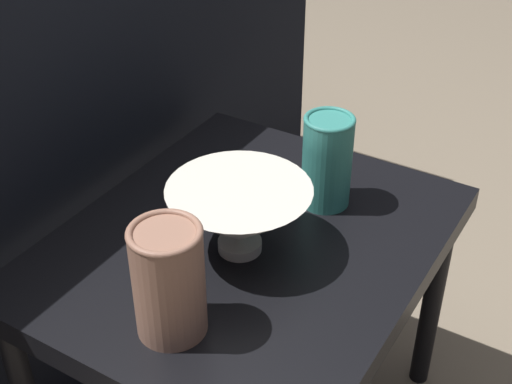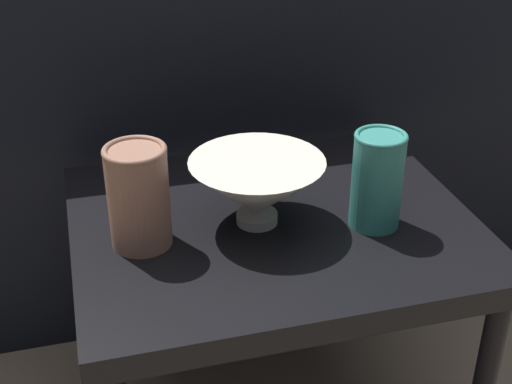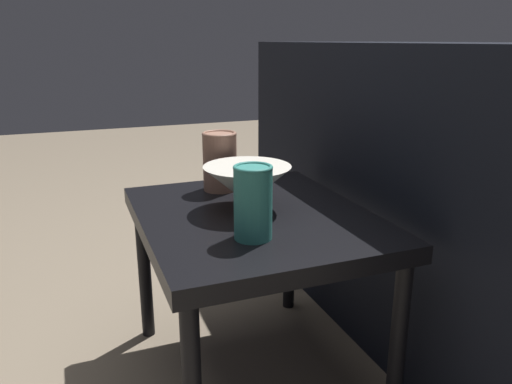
# 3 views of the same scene
# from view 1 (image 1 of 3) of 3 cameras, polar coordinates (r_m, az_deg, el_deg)

# --- Properties ---
(table) EXTENTS (0.63, 0.53, 0.45)m
(table) POSITION_cam_1_polar(r_m,az_deg,el_deg) (1.11, -0.77, -5.76)
(table) COLOR black
(table) RESTS_ON ground_plane
(bowl) EXTENTS (0.21, 0.21, 0.11)m
(bowl) POSITION_cam_1_polar(r_m,az_deg,el_deg) (1.02, -1.34, -1.91)
(bowl) COLOR silver
(bowl) RESTS_ON table
(vase_textured_left) EXTENTS (0.09, 0.09, 0.16)m
(vase_textured_left) POSITION_cam_1_polar(r_m,az_deg,el_deg) (0.89, -7.01, -6.97)
(vase_textured_left) COLOR #996B56
(vase_textured_left) RESTS_ON table
(vase_colorful_right) EXTENTS (0.08, 0.08, 0.15)m
(vase_colorful_right) POSITION_cam_1_polar(r_m,az_deg,el_deg) (1.12, 5.71, 2.57)
(vase_colorful_right) COLOR teal
(vase_colorful_right) RESTS_ON table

